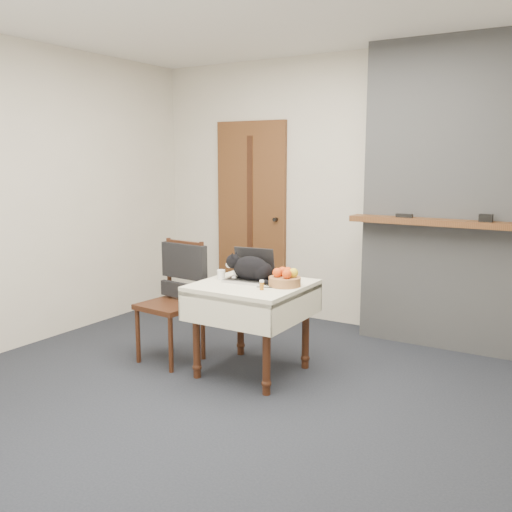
{
  "coord_description": "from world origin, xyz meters",
  "views": [
    {
      "loc": [
        1.98,
        -3.14,
        1.62
      ],
      "look_at": [
        -0.14,
        0.34,
        0.92
      ],
      "focal_mm": 40.0,
      "sensor_mm": 36.0,
      "label": 1
    }
  ],
  "objects_px": {
    "side_table": "(252,298)",
    "laptop": "(250,272)",
    "cat": "(252,269)",
    "chair": "(178,284)",
    "fruit_basket": "(285,279)",
    "cream_jar": "(221,274)",
    "door": "(251,217)",
    "pill_bottle": "(262,285)"
  },
  "relations": [
    {
      "from": "side_table",
      "to": "laptop",
      "type": "distance_m",
      "value": 0.2
    },
    {
      "from": "cat",
      "to": "chair",
      "type": "relative_size",
      "value": 0.48
    },
    {
      "from": "laptop",
      "to": "cat",
      "type": "relative_size",
      "value": 0.78
    },
    {
      "from": "side_table",
      "to": "fruit_basket",
      "type": "bearing_deg",
      "value": 10.9
    },
    {
      "from": "fruit_basket",
      "to": "cream_jar",
      "type": "bearing_deg",
      "value": -175.34
    },
    {
      "from": "side_table",
      "to": "cream_jar",
      "type": "bearing_deg",
      "value": 179.08
    },
    {
      "from": "door",
      "to": "chair",
      "type": "xyz_separation_m",
      "value": [
        0.3,
        -1.61,
        -0.38
      ]
    },
    {
      "from": "fruit_basket",
      "to": "side_table",
      "type": "bearing_deg",
      "value": -169.1
    },
    {
      "from": "chair",
      "to": "laptop",
      "type": "bearing_deg",
      "value": 14.73
    },
    {
      "from": "pill_bottle",
      "to": "fruit_basket",
      "type": "height_order",
      "value": "fruit_basket"
    },
    {
      "from": "cream_jar",
      "to": "pill_bottle",
      "type": "distance_m",
      "value": 0.48
    },
    {
      "from": "laptop",
      "to": "chair",
      "type": "xyz_separation_m",
      "value": [
        -0.62,
        -0.1,
        -0.14
      ]
    },
    {
      "from": "door",
      "to": "laptop",
      "type": "relative_size",
      "value": 5.59
    },
    {
      "from": "chair",
      "to": "pill_bottle",
      "type": "bearing_deg",
      "value": -3.39
    },
    {
      "from": "door",
      "to": "laptop",
      "type": "distance_m",
      "value": 1.78
    },
    {
      "from": "side_table",
      "to": "cat",
      "type": "relative_size",
      "value": 1.69
    },
    {
      "from": "cream_jar",
      "to": "pill_bottle",
      "type": "bearing_deg",
      "value": -18.76
    },
    {
      "from": "side_table",
      "to": "fruit_basket",
      "type": "height_order",
      "value": "fruit_basket"
    },
    {
      "from": "laptop",
      "to": "pill_bottle",
      "type": "distance_m",
      "value": 0.34
    },
    {
      "from": "cat",
      "to": "chair",
      "type": "distance_m",
      "value": 0.69
    },
    {
      "from": "door",
      "to": "cat",
      "type": "height_order",
      "value": "door"
    },
    {
      "from": "cream_jar",
      "to": "chair",
      "type": "xyz_separation_m",
      "value": [
        -0.41,
        -0.03,
        -0.12
      ]
    },
    {
      "from": "cream_jar",
      "to": "cat",
      "type": "bearing_deg",
      "value": 10.45
    },
    {
      "from": "door",
      "to": "laptop",
      "type": "xyz_separation_m",
      "value": [
        0.92,
        -1.5,
        -0.24
      ]
    },
    {
      "from": "cat",
      "to": "cream_jar",
      "type": "relative_size",
      "value": 6.47
    },
    {
      "from": "cat",
      "to": "fruit_basket",
      "type": "bearing_deg",
      "value": -7.18
    },
    {
      "from": "laptop",
      "to": "cat",
      "type": "distance_m",
      "value": 0.06
    },
    {
      "from": "door",
      "to": "laptop",
      "type": "height_order",
      "value": "door"
    },
    {
      "from": "door",
      "to": "chair",
      "type": "distance_m",
      "value": 1.68
    },
    {
      "from": "side_table",
      "to": "fruit_basket",
      "type": "relative_size",
      "value": 3.33
    },
    {
      "from": "side_table",
      "to": "cream_jar",
      "type": "distance_m",
      "value": 0.32
    },
    {
      "from": "laptop",
      "to": "cream_jar",
      "type": "xyz_separation_m",
      "value": [
        -0.22,
        -0.08,
        -0.02
      ]
    },
    {
      "from": "laptop",
      "to": "pill_bottle",
      "type": "height_order",
      "value": "laptop"
    },
    {
      "from": "laptop",
      "to": "side_table",
      "type": "bearing_deg",
      "value": -57.59
    },
    {
      "from": "door",
      "to": "fruit_basket",
      "type": "distance_m",
      "value": 1.99
    },
    {
      "from": "cat",
      "to": "fruit_basket",
      "type": "relative_size",
      "value": 1.96
    },
    {
      "from": "door",
      "to": "side_table",
      "type": "height_order",
      "value": "door"
    },
    {
      "from": "cream_jar",
      "to": "fruit_basket",
      "type": "bearing_deg",
      "value": 4.66
    },
    {
      "from": "side_table",
      "to": "laptop",
      "type": "bearing_deg",
      "value": 129.73
    },
    {
      "from": "laptop",
      "to": "pill_bottle",
      "type": "relative_size",
      "value": 5.11
    },
    {
      "from": "cat",
      "to": "chair",
      "type": "bearing_deg",
      "value": 179.63
    },
    {
      "from": "door",
      "to": "fruit_basket",
      "type": "relative_size",
      "value": 8.53
    }
  ]
}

